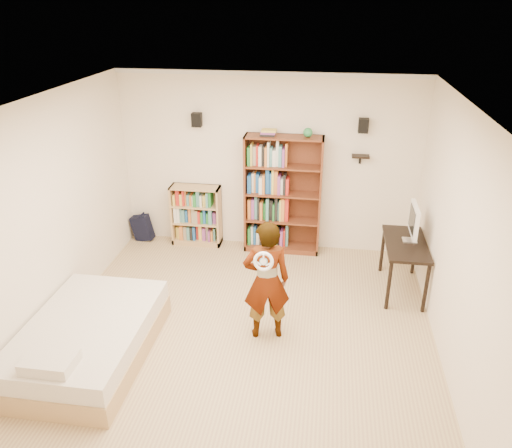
{
  "coord_description": "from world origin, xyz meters",
  "views": [
    {
      "loc": [
        0.87,
        -4.66,
        3.67
      ],
      "look_at": [
        0.09,
        0.6,
        1.22
      ],
      "focal_mm": 35.0,
      "sensor_mm": 36.0,
      "label": 1
    }
  ],
  "objects_px": {
    "computer_desk": "(403,266)",
    "person": "(266,281)",
    "tall_bookshelf": "(283,195)",
    "daybed": "(88,335)",
    "low_bookshelf": "(196,215)"
  },
  "relations": [
    {
      "from": "computer_desk",
      "to": "tall_bookshelf",
      "type": "bearing_deg",
      "value": 150.99
    },
    {
      "from": "tall_bookshelf",
      "to": "computer_desk",
      "type": "height_order",
      "value": "tall_bookshelf"
    },
    {
      "from": "computer_desk",
      "to": "person",
      "type": "distance_m",
      "value": 2.12
    },
    {
      "from": "tall_bookshelf",
      "to": "computer_desk",
      "type": "distance_m",
      "value": 2.04
    },
    {
      "from": "tall_bookshelf",
      "to": "daybed",
      "type": "distance_m",
      "value": 3.47
    },
    {
      "from": "tall_bookshelf",
      "to": "person",
      "type": "height_order",
      "value": "tall_bookshelf"
    },
    {
      "from": "computer_desk",
      "to": "daybed",
      "type": "relative_size",
      "value": 0.55
    },
    {
      "from": "low_bookshelf",
      "to": "person",
      "type": "bearing_deg",
      "value": -57.63
    },
    {
      "from": "computer_desk",
      "to": "daybed",
      "type": "distance_m",
      "value": 4.05
    },
    {
      "from": "daybed",
      "to": "person",
      "type": "relative_size",
      "value": 1.32
    },
    {
      "from": "low_bookshelf",
      "to": "person",
      "type": "distance_m",
      "value": 2.63
    },
    {
      "from": "daybed",
      "to": "person",
      "type": "distance_m",
      "value": 2.05
    },
    {
      "from": "computer_desk",
      "to": "person",
      "type": "bearing_deg",
      "value": -143.66
    },
    {
      "from": "low_bookshelf",
      "to": "person",
      "type": "relative_size",
      "value": 0.66
    },
    {
      "from": "computer_desk",
      "to": "person",
      "type": "relative_size",
      "value": 0.72
    }
  ]
}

